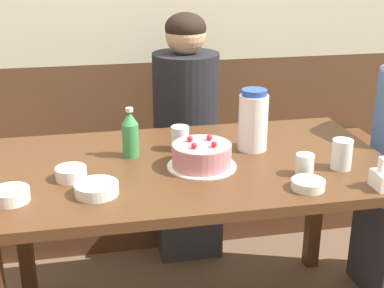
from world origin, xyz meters
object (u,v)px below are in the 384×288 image
at_px(glass_shot_small, 342,154).
at_px(person_pale_blue_shirt, 186,144).
at_px(soju_bottle, 130,134).
at_px(bowl_rice_small, 308,184).
at_px(glass_water_tall, 305,165).
at_px(bowl_soup_white, 71,173).
at_px(bowl_sauce_shallow, 97,189).
at_px(birthday_cake, 202,156).
at_px(glass_tumbler_short, 180,138).
at_px(bench_seat, 161,192).
at_px(water_pitcher, 253,120).
at_px(bowl_side_dish, 11,195).

xyz_separation_m(glass_shot_small, person_pale_blue_shirt, (-0.39, 0.81, -0.23)).
distance_m(soju_bottle, glass_shot_small, 0.75).
height_order(bowl_rice_small, glass_water_tall, glass_water_tall).
relative_size(bowl_soup_white, bowl_sauce_shallow, 0.75).
xyz_separation_m(bowl_soup_white, bowl_sauce_shallow, (0.08, -0.13, -0.00)).
bearing_deg(bowl_rice_small, birthday_cake, 140.50).
bearing_deg(person_pale_blue_shirt, glass_shot_small, 25.64).
distance_m(bowl_soup_white, glass_shot_small, 0.92).
relative_size(glass_tumbler_short, glass_shot_small, 0.88).
bearing_deg(bench_seat, soju_bottle, -105.92).
relative_size(glass_shot_small, person_pale_blue_shirt, 0.09).
xyz_separation_m(water_pitcher, glass_water_tall, (0.10, -0.27, -0.08)).
xyz_separation_m(water_pitcher, bowl_sauce_shallow, (-0.59, -0.28, -0.09)).
xyz_separation_m(soju_bottle, bowl_soup_white, (-0.21, -0.17, -0.07)).
bearing_deg(glass_tumbler_short, glass_shot_small, -29.21).
bearing_deg(glass_water_tall, bowl_sauce_shallow, -178.78).
bearing_deg(bowl_sauce_shallow, glass_shot_small, 2.76).
relative_size(soju_bottle, glass_water_tall, 2.54).
bearing_deg(bowl_sauce_shallow, bowl_rice_small, -8.02).
height_order(bench_seat, bowl_rice_small, bowl_rice_small).
height_order(glass_water_tall, glass_tumbler_short, glass_tumbler_short).
relative_size(birthday_cake, glass_tumbler_short, 2.63).
relative_size(bench_seat, bowl_soup_white, 23.60).
relative_size(bowl_sauce_shallow, person_pale_blue_shirt, 0.12).
bearing_deg(glass_tumbler_short, water_pitcher, -9.55).
relative_size(bench_seat, birthday_cake, 9.99).
xyz_separation_m(bowl_sauce_shallow, glass_tumbler_short, (0.32, 0.33, 0.03)).
bearing_deg(water_pitcher, person_pale_blue_shirt, 104.37).
relative_size(bench_seat, bowl_side_dish, 21.18).
bearing_deg(bowl_soup_white, bowl_sauce_shallow, -59.48).
xyz_separation_m(bowl_rice_small, glass_tumbler_short, (-0.34, 0.42, 0.03)).
relative_size(bowl_soup_white, person_pale_blue_shirt, 0.09).
distance_m(bench_seat, glass_water_tall, 1.20).
bearing_deg(soju_bottle, glass_water_tall, -27.12).
relative_size(water_pitcher, person_pale_blue_shirt, 0.20).
height_order(birthday_cake, glass_shot_small, same).
distance_m(glass_water_tall, glass_shot_small, 0.15).
bearing_deg(water_pitcher, bench_seat, 108.48).
height_order(soju_bottle, glass_tumbler_short, soju_bottle).
height_order(bowl_soup_white, glass_water_tall, glass_water_tall).
xyz_separation_m(birthday_cake, bowl_rice_small, (0.29, -0.24, -0.03)).
bearing_deg(soju_bottle, person_pale_blue_shirt, 60.81).
bearing_deg(bowl_side_dish, glass_shot_small, 1.95).
bearing_deg(glass_shot_small, bowl_side_dish, -178.05).
relative_size(birthday_cake, glass_water_tall, 3.33).
distance_m(birthday_cake, bowl_soup_white, 0.45).
height_order(water_pitcher, bowl_soup_white, water_pitcher).
bearing_deg(birthday_cake, water_pitcher, 30.72).
xyz_separation_m(bench_seat, bowl_soup_white, (-0.42, -0.89, 0.53)).
bearing_deg(bowl_rice_small, glass_shot_small, 36.98).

